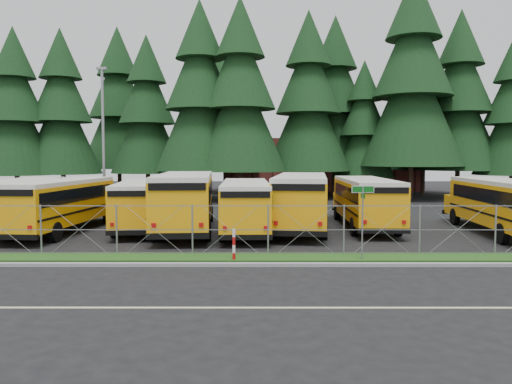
# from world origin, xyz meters

# --- Properties ---
(ground) EXTENTS (120.00, 120.00, 0.00)m
(ground) POSITION_xyz_m (0.00, 0.00, 0.00)
(ground) COLOR black
(ground) RESTS_ON ground
(curb) EXTENTS (50.00, 0.25, 0.12)m
(curb) POSITION_xyz_m (0.00, -3.10, 0.06)
(curb) COLOR gray
(curb) RESTS_ON ground
(grass_verge) EXTENTS (50.00, 1.40, 0.06)m
(grass_verge) POSITION_xyz_m (0.00, -1.70, 0.03)
(grass_verge) COLOR #1E4C15
(grass_verge) RESTS_ON ground
(road_lane_line) EXTENTS (50.00, 0.12, 0.01)m
(road_lane_line) POSITION_xyz_m (0.00, -8.00, 0.01)
(road_lane_line) COLOR beige
(road_lane_line) RESTS_ON ground
(chainlink_fence) EXTENTS (44.00, 0.10, 2.00)m
(chainlink_fence) POSITION_xyz_m (0.00, -1.00, 1.00)
(chainlink_fence) COLOR gray
(chainlink_fence) RESTS_ON ground
(brick_building) EXTENTS (22.00, 10.00, 6.00)m
(brick_building) POSITION_xyz_m (6.00, 40.00, 3.00)
(brick_building) COLOR brown
(brick_building) RESTS_ON ground
(bus_0) EXTENTS (3.41, 10.42, 2.68)m
(bus_0) POSITION_xyz_m (-13.87, 5.68, 1.34)
(bus_0) COLOR #FF9D08
(bus_0) RESTS_ON ground
(bus_1) EXTENTS (3.30, 10.54, 2.72)m
(bus_1) POSITION_xyz_m (-11.44, 4.94, 1.36)
(bus_1) COLOR #FF9D08
(bus_1) RESTS_ON ground
(bus_2) EXTENTS (3.50, 9.98, 2.56)m
(bus_2) POSITION_xyz_m (-7.64, 6.06, 1.28)
(bus_2) COLOR #FF9D08
(bus_2) RESTS_ON ground
(bus_3) EXTENTS (3.57, 11.67, 3.02)m
(bus_3) POSITION_xyz_m (-5.16, 5.39, 1.51)
(bus_3) COLOR #FF9D08
(bus_3) RESTS_ON ground
(bus_4) EXTENTS (2.60, 10.09, 2.63)m
(bus_4) POSITION_xyz_m (-2.04, 4.85, 1.32)
(bus_4) COLOR #FF9D08
(bus_4) RESTS_ON ground
(bus_5) EXTENTS (3.96, 11.41, 2.93)m
(bus_5) POSITION_xyz_m (0.95, 5.99, 1.47)
(bus_5) COLOR #FF9D08
(bus_5) RESTS_ON ground
(bus_6) EXTENTS (2.73, 10.38, 2.70)m
(bus_6) POSITION_xyz_m (4.49, 6.69, 1.35)
(bus_6) COLOR #FF9D08
(bus_6) RESTS_ON ground
(bus_east) EXTENTS (3.19, 10.63, 2.75)m
(bus_east) POSITION_xyz_m (10.75, 4.33, 1.37)
(bus_east) COLOR #FF9D08
(bus_east) RESTS_ON ground
(street_sign) EXTENTS (0.84, 0.55, 2.81)m
(street_sign) POSITION_xyz_m (2.48, -2.16, 2.03)
(street_sign) COLOR gray
(street_sign) RESTS_ON ground
(striped_bollard) EXTENTS (0.11, 0.11, 1.20)m
(striped_bollard) POSITION_xyz_m (-2.30, -2.17, 0.60)
(striped_bollard) COLOR #B20C0C
(striped_bollard) RESTS_ON ground
(light_standard) EXTENTS (0.70, 0.35, 10.14)m
(light_standard) POSITION_xyz_m (-12.27, 14.72, 5.50)
(light_standard) COLOR gray
(light_standard) RESTS_ON ground
(conifer_0) EXTENTS (6.99, 6.99, 15.46)m
(conifer_0) POSITION_xyz_m (-23.03, 24.24, 7.73)
(conifer_0) COLOR black
(conifer_0) RESTS_ON ground
(conifer_1) EXTENTS (7.11, 7.11, 15.73)m
(conifer_1) POSITION_xyz_m (-19.49, 25.87, 7.87)
(conifer_1) COLOR black
(conifer_1) RESTS_ON ground
(conifer_2) EXTENTS (7.11, 7.11, 15.73)m
(conifer_2) POSITION_xyz_m (-12.14, 28.40, 7.87)
(conifer_2) COLOR black
(conifer_2) RESTS_ON ground
(conifer_3) EXTENTS (8.10, 8.10, 17.92)m
(conifer_3) POSITION_xyz_m (-6.53, 24.64, 8.96)
(conifer_3) COLOR black
(conifer_3) RESTS_ON ground
(conifer_4) EXTENTS (8.06, 8.06, 17.82)m
(conifer_4) POSITION_xyz_m (-2.88, 23.50, 8.91)
(conifer_4) COLOR black
(conifer_4) RESTS_ON ground
(conifer_5) EXTENTS (7.93, 7.93, 17.53)m
(conifer_5) POSITION_xyz_m (3.38, 26.57, 8.77)
(conifer_5) COLOR black
(conifer_5) RESTS_ON ground
(conifer_6) EXTENTS (5.94, 5.94, 13.13)m
(conifer_6) POSITION_xyz_m (8.86, 27.66, 6.57)
(conifer_6) COLOR black
(conifer_6) RESTS_ON ground
(conifer_7) EXTENTS (9.35, 9.35, 20.68)m
(conifer_7) POSITION_xyz_m (12.76, 25.44, 10.34)
(conifer_7) COLOR black
(conifer_7) RESTS_ON ground
(conifer_8) EXTENTS (8.06, 8.06, 17.82)m
(conifer_8) POSITION_xyz_m (17.85, 27.34, 8.91)
(conifer_8) COLOR black
(conifer_8) RESTS_ON ground
(conifer_10) EXTENTS (8.11, 8.11, 17.93)m
(conifer_10) POSITION_xyz_m (-16.48, 33.99, 8.96)
(conifer_10) COLOR black
(conifer_10) RESTS_ON ground
(conifer_11) EXTENTS (7.68, 7.68, 16.99)m
(conifer_11) POSITION_xyz_m (-4.93, 34.34, 8.49)
(conifer_11) COLOR black
(conifer_11) RESTS_ON ground
(conifer_12) EXTENTS (8.21, 8.21, 18.15)m
(conifer_12) POSITION_xyz_m (6.50, 30.65, 9.07)
(conifer_12) COLOR black
(conifer_12) RESTS_ON ground
(conifer_13) EXTENTS (7.85, 7.85, 17.36)m
(conifer_13) POSITION_xyz_m (16.20, 32.32, 8.68)
(conifer_13) COLOR black
(conifer_13) RESTS_ON ground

